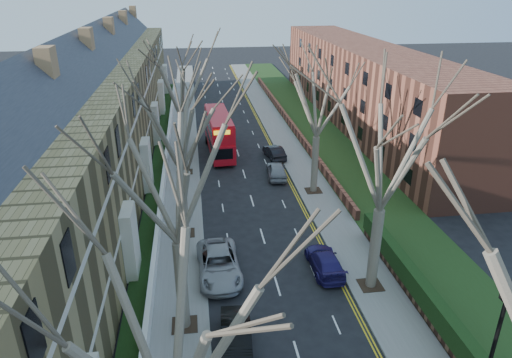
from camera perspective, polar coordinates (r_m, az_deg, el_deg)
name	(u,v)px	position (r m, az deg, el deg)	size (l,w,h in m)	color
pavement_left	(183,138)	(55.86, -9.08, 5.11)	(3.00, 102.00, 0.12)	slate
pavement_right	(281,134)	(56.83, 3.15, 5.69)	(3.00, 102.00, 0.12)	slate
terrace_left	(100,114)	(47.49, -18.90, 7.74)	(9.70, 78.00, 13.60)	olive
flats_right	(362,85)	(62.42, 13.14, 11.43)	(13.97, 54.00, 10.00)	brown
wall_hedge_right	(455,339)	(25.98, 23.62, -17.80)	(0.70, 24.00, 1.80)	#4E2D21
front_wall_left	(166,158)	(48.20, -11.14, 2.65)	(0.30, 78.00, 1.00)	white
grass_verge_right	(316,131)	(57.81, 7.56, 5.92)	(6.00, 102.00, 0.06)	#203A15
tree_left_near	(163,322)	(13.24, -11.53, -17.15)	(9.80, 9.80, 13.73)	#685A4A
tree_left_mid	(172,165)	(21.59, -10.45, 1.68)	(10.50, 10.50, 14.71)	#685A4A
tree_left_far	(177,115)	(31.18, -9.88, 7.93)	(10.15, 10.15, 14.22)	#685A4A
tree_left_dist	(179,76)	(42.81, -9.59, 12.60)	(10.50, 10.50, 14.71)	#685A4A
tree_right_mid	(388,141)	(25.58, 16.17, 4.61)	(10.50, 10.50, 14.71)	#685A4A
tree_right_far	(319,90)	(38.38, 7.88, 10.98)	(10.15, 10.15, 14.22)	#685A4A
double_decker_bus	(219,134)	(50.02, -4.63, 5.58)	(2.93, 10.18, 4.25)	red
car_left_mid	(236,338)	(24.65, -2.50, -19.22)	(1.54, 4.41, 1.45)	black
car_left_far	(219,264)	(29.78, -4.66, -10.55)	(2.66, 5.76, 1.60)	#96969B
car_right_near	(325,261)	(30.52, 8.60, -10.14)	(1.86, 4.56, 1.32)	navy
car_right_mid	(277,170)	(43.86, 2.59, 1.12)	(1.74, 4.33, 1.47)	gray
car_right_far	(274,152)	(48.67, 2.30, 3.38)	(1.45, 4.17, 1.37)	black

